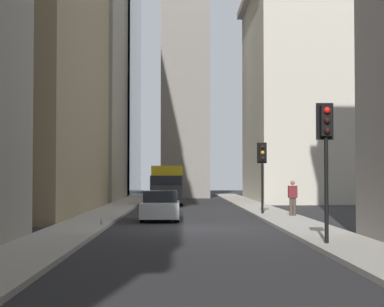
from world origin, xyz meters
The scene contains 12 objects.
ground_plane centered at (0.00, 0.00, 0.00)m, with size 135.00×135.00×0.00m, color #262628.
sidewalk_right centered at (0.00, 4.50, 0.07)m, with size 90.00×2.20×0.14m, color #A8A399.
sidewalk_left centered at (0.00, -4.50, 0.07)m, with size 90.00×2.20×0.14m, color #A8A399.
building_left_far centered at (28.10, -10.59, 10.43)m, with size 16.01×10.50×20.85m.
building_right_far centered at (30.91, 10.60, 14.26)m, with size 16.89×10.00×28.52m.
church_spire centered at (36.66, -0.05, 18.87)m, with size 5.15×5.15×36.06m.
delivery_truck centered at (21.08, 1.40, 1.46)m, with size 6.46×2.25×2.84m.
sedan_silver centered at (4.60, 1.40, 0.66)m, with size 4.30×1.78×1.42m.
traffic_light_foreground centered at (-7.20, -3.85, 3.20)m, with size 0.43×0.52×4.16m.
traffic_light_midblock centered at (7.78, -3.88, 2.89)m, with size 0.43×0.52×3.75m.
pedestrian centered at (5.81, -5.14, 1.10)m, with size 0.26×0.44×1.75m.
discarded_bottle centered at (0.04, 3.66, 0.25)m, with size 0.07×0.07×0.27m.
Camera 1 is at (-26.12, 0.48, 2.13)m, focal length 60.17 mm.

